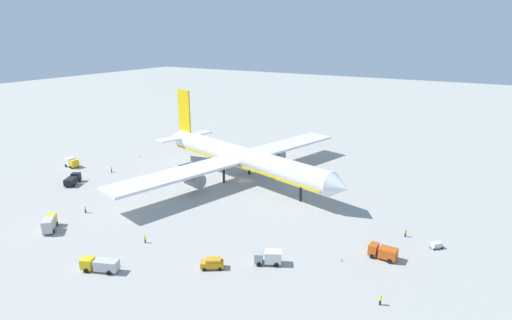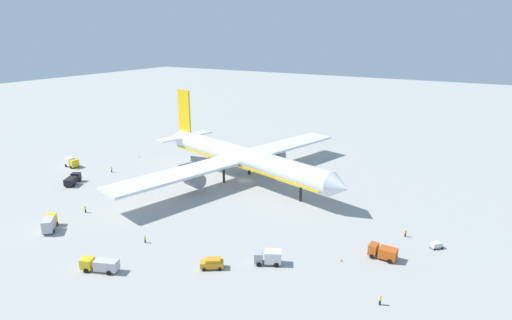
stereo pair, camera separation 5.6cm
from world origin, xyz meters
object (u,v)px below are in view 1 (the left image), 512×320
(service_truck_4, at_px, (269,257))
(service_van, at_px, (212,263))
(service_truck_1, at_px, (100,265))
(ground_worker_5, at_px, (145,239))
(airliner, at_px, (240,157))
(baggage_cart_0, at_px, (196,145))
(ground_worker_2, at_px, (111,170))
(traffic_cone_0, at_px, (341,260))
(baggage_cart_1, at_px, (436,245))
(ground_worker_0, at_px, (380,300))
(ground_worker_1, at_px, (85,209))
(baggage_cart_2, at_px, (181,133))
(ground_worker_3, at_px, (406,233))
(service_truck_5, at_px, (73,180))
(service_truck_0, at_px, (49,223))
(service_truck_3, at_px, (383,252))
(service_truck_2, at_px, (71,162))
(traffic_cone_1, at_px, (139,156))

(service_truck_4, bearing_deg, service_van, -140.96)
(service_truck_1, distance_m, ground_worker_5, 12.01)
(airliner, relative_size, baggage_cart_0, 24.68)
(baggage_cart_0, relative_size, ground_worker_2, 1.81)
(traffic_cone_0, bearing_deg, baggage_cart_1, 44.57)
(ground_worker_0, xyz_separation_m, ground_worker_1, (-70.41, -0.07, -0.01))
(baggage_cart_2, distance_m, traffic_cone_0, 111.86)
(airliner, bearing_deg, baggage_cart_2, 146.10)
(baggage_cart_0, height_order, ground_worker_5, ground_worker_5)
(ground_worker_3, xyz_separation_m, ground_worker_5, (-45.73, -29.91, 0.01))
(baggage_cart_1, distance_m, traffic_cone_0, 20.67)
(service_truck_5, bearing_deg, ground_worker_3, 9.46)
(service_truck_0, xyz_separation_m, service_van, (39.88, 5.42, -0.63))
(baggage_cart_0, xyz_separation_m, ground_worker_1, (15.35, -62.28, 0.63))
(ground_worker_2, distance_m, ground_worker_3, 87.32)
(baggage_cart_0, bearing_deg, service_truck_3, -29.97)
(baggage_cart_2, bearing_deg, service_van, -46.95)
(baggage_cart_1, relative_size, ground_worker_3, 1.71)
(service_truck_1, height_order, ground_worker_1, service_truck_1)
(service_truck_4, xyz_separation_m, baggage_cart_0, (-64.48, 60.33, -1.20))
(baggage_cart_1, distance_m, baggage_cart_2, 117.56)
(service_truck_5, xyz_separation_m, baggage_cart_1, (95.04, 12.87, -0.69))
(service_truck_3, relative_size, ground_worker_2, 2.96)
(service_truck_5, bearing_deg, service_van, -14.80)
(service_van, height_order, ground_worker_5, service_van)
(baggage_cart_2, xyz_separation_m, ground_worker_5, (54.84, -76.80, -0.02))
(service_truck_5, bearing_deg, ground_worker_0, -7.14)
(ground_worker_3, bearing_deg, ground_worker_2, -178.67)
(baggage_cart_1, bearing_deg, ground_worker_0, -101.59)
(service_truck_3, bearing_deg, baggage_cart_1, 48.81)
(service_truck_4, xyz_separation_m, ground_worker_2, (-67.45, 22.16, -0.56))
(baggage_cart_1, xyz_separation_m, ground_worker_3, (-6.39, 1.91, 0.14))
(ground_worker_5, height_order, traffic_cone_0, ground_worker_5)
(service_van, bearing_deg, ground_worker_0, 9.14)
(service_truck_3, height_order, ground_worker_0, service_truck_3)
(service_truck_5, distance_m, service_van, 62.73)
(service_truck_4, bearing_deg, service_truck_2, 166.74)
(service_truck_1, bearing_deg, service_truck_0, 166.11)
(service_truck_0, xyz_separation_m, baggage_cart_0, (-16.45, 72.36, -1.40))
(traffic_cone_1, bearing_deg, baggage_cart_0, 70.90)
(baggage_cart_1, relative_size, baggage_cart_2, 0.76)
(service_truck_1, relative_size, ground_worker_5, 4.42)
(service_van, height_order, traffic_cone_0, service_van)
(ground_worker_2, bearing_deg, service_truck_5, -96.05)
(service_truck_5, height_order, ground_worker_5, service_truck_5)
(service_truck_4, bearing_deg, traffic_cone_0, 34.01)
(service_van, xyz_separation_m, baggage_cart_2, (-72.56, 77.68, -0.19))
(baggage_cart_1, xyz_separation_m, traffic_cone_1, (-98.33, 16.07, -0.40))
(service_truck_1, relative_size, traffic_cone_0, 12.97)
(service_truck_4, xyz_separation_m, service_truck_5, (-68.81, 9.41, -0.11))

